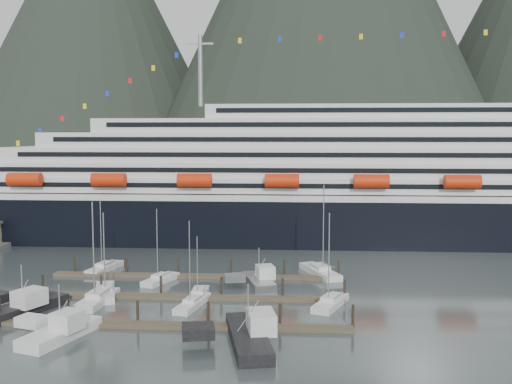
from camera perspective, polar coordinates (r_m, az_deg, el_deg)
ground at (r=85.74m, az=-4.35°, el=-10.69°), size 1600.00×1600.00×0.00m
mountains at (r=685.58m, az=7.54°, el=17.20°), size 870.00×440.00×420.00m
cruise_ship at (r=138.11m, az=11.40°, el=0.47°), size 210.00×30.40×50.30m
dock_near at (r=77.18m, az=-9.14°, el=-12.36°), size 48.18×2.28×3.20m
dock_mid at (r=89.36m, az=-7.24°, el=-9.84°), size 48.18×2.28×3.20m
dock_far at (r=101.74m, az=-5.82°, el=-7.93°), size 48.18×2.28×3.20m
sailboat_a at (r=89.25m, az=-14.85°, el=-9.91°), size 3.60×10.22×15.15m
sailboat_b at (r=92.93m, az=-14.17°, el=-9.29°), size 5.77×10.78×13.06m
sailboat_c at (r=89.48m, az=-5.51°, el=-9.76°), size 2.40×8.17×9.62m
sailboat_d at (r=85.18m, az=-6.06°, el=-10.54°), size 4.01×9.65×12.53m
sailboat_e at (r=109.45m, az=-14.23°, el=-7.05°), size 4.29×9.91×13.20m
sailboat_f at (r=99.21m, az=-9.08°, el=-8.26°), size 5.02×8.49×12.49m
sailboat_g at (r=103.78m, az=6.12°, el=-7.58°), size 7.12×11.84×16.00m
sailboat_h at (r=85.32m, az=7.11°, el=-10.50°), size 5.78×9.37×13.72m
trawler_a at (r=87.33m, az=-21.40°, el=-10.13°), size 11.06×13.60×7.28m
trawler_b at (r=75.61m, az=-18.22°, el=-12.47°), size 9.44×11.60×7.17m
trawler_c at (r=70.50m, az=-0.89°, el=-13.48°), size 11.13×15.49×7.70m
trawler_e at (r=95.68m, az=0.20°, el=-8.42°), size 8.72×10.90×6.71m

